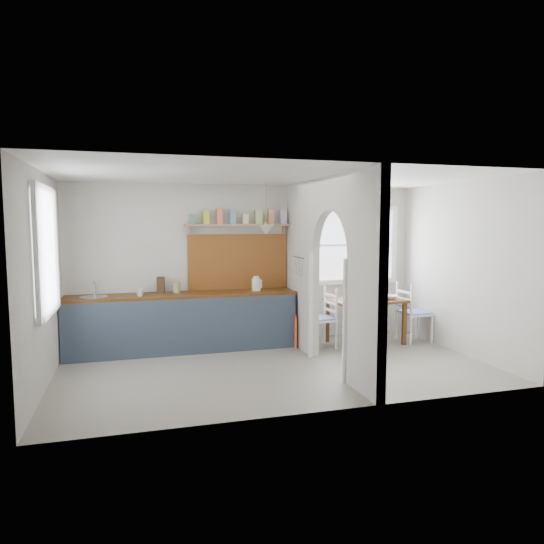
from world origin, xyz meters
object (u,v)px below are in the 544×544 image
object	(u,v)px
dining_table	(365,321)
kettle	(256,283)
chair_right	(414,312)
vase	(363,292)
chair_left	(319,318)

from	to	relation	value
dining_table	kettle	bearing A→B (deg)	161.97
chair_right	vase	bearing A→B (deg)	65.55
chair_left	vase	xyz separation A→B (m)	(0.90, 0.27, 0.34)
dining_table	chair_right	distance (m)	0.87
dining_table	chair_right	bearing A→B (deg)	-12.89
chair_right	vase	distance (m)	0.91
chair_left	vase	distance (m)	1.00
kettle	vase	xyz separation A→B (m)	(1.83, -0.15, -0.20)
kettle	vase	distance (m)	1.84
chair_left	kettle	world-z (taller)	kettle
kettle	vase	size ratio (longest dim) A/B	1.38
kettle	vase	bearing A→B (deg)	-9.34
kettle	chair_left	bearing A→B (deg)	-28.87
chair_right	kettle	distance (m)	2.70
vase	chair_right	bearing A→B (deg)	-21.73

